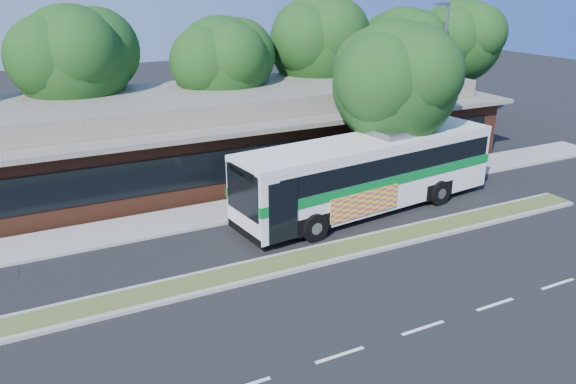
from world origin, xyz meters
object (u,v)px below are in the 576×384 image
object	(u,v)px
lamp_post	(440,88)
transit_bus	(370,167)
sedan	(60,201)
sidewalk_tree	(401,80)

from	to	relation	value
lamp_post	transit_bus	xyz separation A→B (m)	(-5.63, -2.19, -2.84)
transit_bus	sedan	xyz separation A→B (m)	(-12.93, 5.52, -1.34)
lamp_post	transit_bus	bearing A→B (deg)	-158.72
lamp_post	sidewalk_tree	size ratio (longest dim) A/B	1.07
lamp_post	sidewalk_tree	xyz separation A→B (m)	(-2.97, -0.56, 0.72)
lamp_post	transit_bus	distance (m)	6.68
lamp_post	sedan	xyz separation A→B (m)	(-18.56, 3.33, -4.18)
transit_bus	sedan	distance (m)	14.12
transit_bus	sedan	size ratio (longest dim) A/B	2.69
transit_bus	sedan	bearing A→B (deg)	150.10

